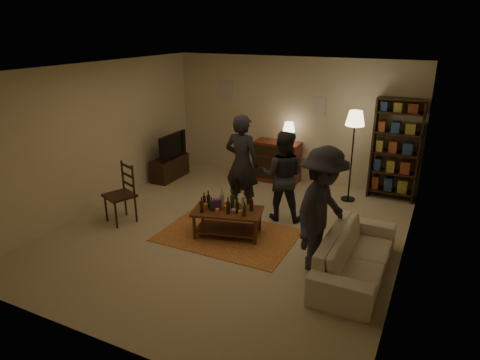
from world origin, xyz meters
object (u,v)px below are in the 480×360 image
Objects in this scene: dining_chair at (123,191)px; person_by_sofa at (322,211)px; dresser at (277,161)px; person_left at (242,164)px; tv_stand at (170,162)px; person_right at (283,176)px; bookshelf at (396,149)px; coffee_table at (227,213)px; floor_lamp at (355,125)px; sofa at (356,255)px.

dining_chair is 0.59× the size of person_by_sofa.
dresser is 1.86m from person_left.
person_left reaches higher than tv_stand.
person_by_sofa reaches higher than person_right.
tv_stand is at bearing 126.10° from dining_chair.
person_left is at bearing -142.39° from bookshelf.
tv_stand is (-0.57, 2.23, -0.19)m from dining_chair.
tv_stand is 2.49m from person_left.
tv_stand is (-2.49, 1.94, -0.02)m from coffee_table.
coffee_table is 3.06m from floor_lamp.
person_right reaches higher than dresser.
person_by_sofa reaches higher than floor_lamp.
floor_lamp is 2.84m from person_by_sofa.
bookshelf reaches higher than dresser.
dresser is at bearing -86.61° from person_left.
bookshelf is at bearing 52.91° from coffee_table.
dining_chair is at bearing -171.30° from coffee_table.
coffee_table is at bearing -37.90° from tv_stand.
coffee_table is at bearing 83.02° from sofa.
dining_chair is at bearing 17.00° from person_right.
dining_chair is at bearing -75.64° from tv_stand.
dining_chair is 0.67× the size of person_right.
person_left reaches higher than dining_chair.
floor_lamp is at bearing -146.85° from bookshelf.
dining_chair is at bearing -142.09° from bookshelf.
bookshelf is at bearing -0.82° from sofa.
person_right is at bearing 61.28° from coffee_table.
person_right reaches higher than sofa.
floor_lamp is 0.98× the size of person_left.
dresser is at bearing -77.32° from person_right.
bookshelf is at bearing -142.20° from person_right.
sofa is 2.79m from person_left.
person_left is (2.26, -0.90, 0.54)m from tv_stand.
sofa is (0.69, -2.70, -1.23)m from floor_lamp.
tv_stand is 0.59× the size of floor_lamp.
sofa is at bearing -75.63° from floor_lamp.
tv_stand is 4.75m from person_by_sofa.
floor_lamp is (3.38, 2.73, 0.96)m from dining_chair.
dining_chair is 0.79× the size of dresser.
sofa is 2.12m from person_right.
floor_lamp is 2.28m from person_left.
tv_stand is at bearing -157.93° from dresser.
person_left is 1.14× the size of person_right.
dresser is (2.25, 0.91, 0.09)m from tv_stand.
dining_chair reaches higher than tv_stand.
person_by_sofa is at bearing 97.92° from sofa.
coffee_table is at bearing -85.31° from dresser.
tv_stand is 0.57× the size of person_left.
person_by_sofa reaches higher than coffee_table.
person_left reaches higher than floor_lamp.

